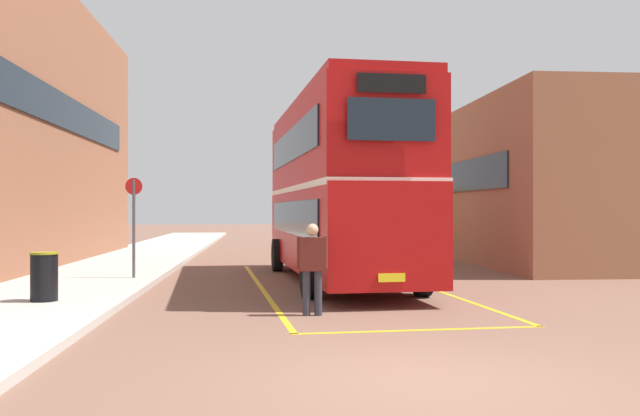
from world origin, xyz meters
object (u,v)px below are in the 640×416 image
Objects in this scene: litter_bin at (44,276)px; bus_stop_sign at (134,217)px; single_deck_bus at (346,214)px; pedestrian_boarding at (312,263)px; double_decker_bus at (337,187)px.

bus_stop_sign is (0.88, 4.49, 1.09)m from litter_bin.
single_deck_bus is 5.07× the size of pedestrian_boarding.
bus_stop_sign is (-4.22, 5.84, 0.75)m from pedestrian_boarding.
single_deck_bus is 26.71m from pedestrian_boarding.
single_deck_bus is 8.88× the size of litter_bin.
pedestrian_boarding is (-1.10, -5.72, -1.56)m from double_decker_bus.
bus_stop_sign reaches higher than pedestrian_boarding.
single_deck_bus is (2.81, 20.70, -0.88)m from double_decker_bus.
single_deck_bus reaches higher than pedestrian_boarding.
pedestrian_boarding is 1.75× the size of litter_bin.
single_deck_bus is at bearing 68.46° from bus_stop_sign.
pedestrian_boarding is 5.29m from litter_bin.
bus_stop_sign reaches higher than litter_bin.
double_decker_bus is at bearing 35.16° from litter_bin.
pedestrian_boarding is 0.64× the size of bus_stop_sign.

